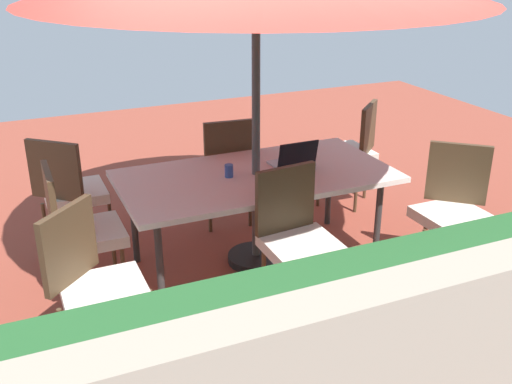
{
  "coord_description": "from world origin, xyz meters",
  "views": [
    {
      "loc": [
        1.67,
        3.81,
        2.33
      ],
      "look_at": [
        0.0,
        0.0,
        0.59
      ],
      "focal_mm": 42.29,
      "sensor_mm": 36.0,
      "label": 1
    }
  ],
  "objects_px": {
    "chair_northwest": "(454,206)",
    "chair_southwest": "(351,148)",
    "chair_north": "(297,235)",
    "chair_east": "(78,227)",
    "chair_southeast": "(70,189)",
    "chair_northeast": "(94,281)",
    "cup": "(229,171)",
    "dining_table": "(256,180)",
    "chair_south": "(226,165)",
    "laptop": "(294,160)"
  },
  "relations": [
    {
      "from": "chair_northwest",
      "to": "chair_north",
      "type": "relative_size",
      "value": 1.0
    },
    {
      "from": "chair_northeast",
      "to": "chair_south",
      "type": "xyz_separation_m",
      "value": [
        -1.37,
        -1.49,
        0.0
      ]
    },
    {
      "from": "laptop",
      "to": "chair_south",
      "type": "bearing_deg",
      "value": -67.72
    },
    {
      "from": "dining_table",
      "to": "chair_northwest",
      "type": "relative_size",
      "value": 2.05
    },
    {
      "from": "chair_northwest",
      "to": "chair_northeast",
      "type": "relative_size",
      "value": 1.0
    },
    {
      "from": "chair_north",
      "to": "chair_east",
      "type": "bearing_deg",
      "value": 145.68
    },
    {
      "from": "dining_table",
      "to": "chair_south",
      "type": "relative_size",
      "value": 2.05
    },
    {
      "from": "chair_northwest",
      "to": "chair_northeast",
      "type": "height_order",
      "value": "same"
    },
    {
      "from": "chair_northwest",
      "to": "chair_south",
      "type": "distance_m",
      "value": 1.9
    },
    {
      "from": "chair_southeast",
      "to": "chair_northeast",
      "type": "relative_size",
      "value": 1.0
    },
    {
      "from": "chair_southwest",
      "to": "cup",
      "type": "height_order",
      "value": "chair_southwest"
    },
    {
      "from": "chair_east",
      "to": "chair_south",
      "type": "height_order",
      "value": "same"
    },
    {
      "from": "dining_table",
      "to": "chair_southeast",
      "type": "height_order",
      "value": "chair_southeast"
    },
    {
      "from": "chair_north",
      "to": "chair_northwest",
      "type": "bearing_deg",
      "value": -8.12
    },
    {
      "from": "chair_south",
      "to": "chair_southeast",
      "type": "bearing_deg",
      "value": 6.05
    },
    {
      "from": "dining_table",
      "to": "chair_northwest",
      "type": "xyz_separation_m",
      "value": [
        -1.24,
        0.74,
        -0.13
      ]
    },
    {
      "from": "chair_southeast",
      "to": "laptop",
      "type": "bearing_deg",
      "value": -161.48
    },
    {
      "from": "chair_east",
      "to": "cup",
      "type": "relative_size",
      "value": 10.35
    },
    {
      "from": "dining_table",
      "to": "laptop",
      "type": "xyz_separation_m",
      "value": [
        -0.33,
        -0.04,
        0.1
      ]
    },
    {
      "from": "dining_table",
      "to": "cup",
      "type": "height_order",
      "value": "cup"
    },
    {
      "from": "cup",
      "to": "chair_north",
      "type": "bearing_deg",
      "value": 104.95
    },
    {
      "from": "chair_southwest",
      "to": "chair_southeast",
      "type": "bearing_deg",
      "value": -43.85
    },
    {
      "from": "dining_table",
      "to": "chair_southeast",
      "type": "relative_size",
      "value": 2.05
    },
    {
      "from": "chair_northwest",
      "to": "laptop",
      "type": "relative_size",
      "value": 3.05
    },
    {
      "from": "chair_southeast",
      "to": "chair_southwest",
      "type": "relative_size",
      "value": 1.0
    },
    {
      "from": "dining_table",
      "to": "chair_southwest",
      "type": "height_order",
      "value": "chair_southwest"
    },
    {
      "from": "chair_north",
      "to": "cup",
      "type": "xyz_separation_m",
      "value": [
        0.19,
        -0.72,
        0.23
      ]
    },
    {
      "from": "chair_southeast",
      "to": "dining_table",
      "type": "bearing_deg",
      "value": -168.06
    },
    {
      "from": "chair_northwest",
      "to": "laptop",
      "type": "bearing_deg",
      "value": -179.11
    },
    {
      "from": "chair_northwest",
      "to": "chair_north",
      "type": "distance_m",
      "value": 1.25
    },
    {
      "from": "chair_northwest",
      "to": "chair_southwest",
      "type": "xyz_separation_m",
      "value": [
        -0.02,
        -1.43,
        0.0
      ]
    },
    {
      "from": "chair_northwest",
      "to": "chair_southwest",
      "type": "bearing_deg",
      "value": 130.71
    },
    {
      "from": "chair_northeast",
      "to": "chair_south",
      "type": "distance_m",
      "value": 2.02
    },
    {
      "from": "chair_northwest",
      "to": "chair_east",
      "type": "relative_size",
      "value": 1.0
    },
    {
      "from": "chair_southwest",
      "to": "cup",
      "type": "bearing_deg",
      "value": -18.61
    },
    {
      "from": "cup",
      "to": "chair_east",
      "type": "bearing_deg",
      "value": 1.25
    },
    {
      "from": "chair_north",
      "to": "chair_northeast",
      "type": "relative_size",
      "value": 1.0
    },
    {
      "from": "chair_southeast",
      "to": "chair_northeast",
      "type": "xyz_separation_m",
      "value": [
        0.06,
        1.47,
        0.0
      ]
    },
    {
      "from": "chair_northwest",
      "to": "chair_east",
      "type": "xyz_separation_m",
      "value": [
        2.54,
        -0.74,
        0.0
      ]
    },
    {
      "from": "chair_northeast",
      "to": "cup",
      "type": "relative_size",
      "value": 10.35
    },
    {
      "from": "chair_south",
      "to": "laptop",
      "type": "relative_size",
      "value": 3.05
    },
    {
      "from": "dining_table",
      "to": "chair_east",
      "type": "height_order",
      "value": "chair_east"
    },
    {
      "from": "chair_south",
      "to": "cup",
      "type": "distance_m",
      "value": 0.79
    },
    {
      "from": "chair_north",
      "to": "chair_east",
      "type": "xyz_separation_m",
      "value": [
        1.29,
        -0.69,
        0.0
      ]
    },
    {
      "from": "chair_southwest",
      "to": "cup",
      "type": "distance_m",
      "value": 1.63
    },
    {
      "from": "chair_east",
      "to": "laptop",
      "type": "xyz_separation_m",
      "value": [
        -1.63,
        -0.04,
        0.23
      ]
    },
    {
      "from": "chair_southeast",
      "to": "chair_east",
      "type": "distance_m",
      "value": 0.73
    },
    {
      "from": "chair_northwest",
      "to": "dining_table",
      "type": "bearing_deg",
      "value": -169.31
    },
    {
      "from": "chair_northwest",
      "to": "chair_south",
      "type": "height_order",
      "value": "same"
    },
    {
      "from": "chair_south",
      "to": "laptop",
      "type": "height_order",
      "value": "chair_south"
    }
  ]
}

